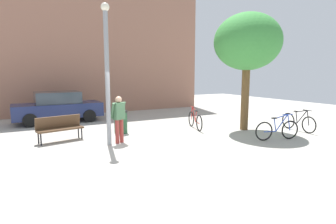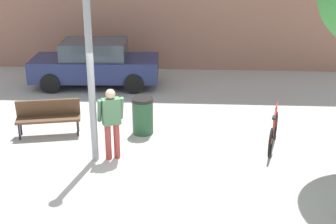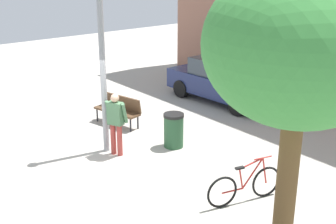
{
  "view_description": "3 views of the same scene",
  "coord_description": "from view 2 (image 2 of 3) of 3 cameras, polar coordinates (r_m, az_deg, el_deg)",
  "views": [
    {
      "loc": [
        -3.53,
        -8.07,
        2.44
      ],
      "look_at": [
        1.21,
        0.94,
        0.98
      ],
      "focal_mm": 28.31,
      "sensor_mm": 36.0,
      "label": 1
    },
    {
      "loc": [
        1.05,
        -8.76,
        4.84
      ],
      "look_at": [
        0.48,
        1.29,
        1.02
      ],
      "focal_mm": 50.23,
      "sensor_mm": 36.0,
      "label": 2
    },
    {
      "loc": [
        8.59,
        -4.89,
        5.01
      ],
      "look_at": [
        0.78,
        1.39,
        1.5
      ],
      "focal_mm": 48.39,
      "sensor_mm": 36.0,
      "label": 3
    }
  ],
  "objects": [
    {
      "name": "ground_plane",
      "position": [
        10.06,
        -3.17,
        -7.99
      ],
      "size": [
        36.0,
        36.0,
        0.0
      ],
      "primitive_type": "plane",
      "color": "#A8A399"
    },
    {
      "name": "lamppost",
      "position": [
        10.08,
        -9.57,
        7.92
      ],
      "size": [
        0.28,
        0.28,
        4.74
      ],
      "color": "gray",
      "rests_on": "ground_plane"
    },
    {
      "name": "person_by_lamppost",
      "position": [
        10.57,
        -6.88,
        -0.86
      ],
      "size": [
        0.63,
        0.45,
        1.67
      ],
      "color": "#9E3833",
      "rests_on": "ground_plane"
    },
    {
      "name": "park_bench",
      "position": [
        12.31,
        -14.32,
        -0.3
      ],
      "size": [
        1.66,
        0.81,
        0.92
      ],
      "color": "#513823",
      "rests_on": "ground_plane"
    },
    {
      "name": "bicycle_red",
      "position": [
        11.54,
        12.65,
        -2.45
      ],
      "size": [
        0.5,
        1.77,
        0.97
      ],
      "color": "black",
      "rests_on": "ground_plane"
    },
    {
      "name": "parked_car_navy",
      "position": [
        16.02,
        -8.82,
        5.84
      ],
      "size": [
        4.27,
        1.97,
        1.55
      ],
      "color": "navy",
      "rests_on": "ground_plane"
    },
    {
      "name": "trash_bin",
      "position": [
        12.06,
        -3.08,
        -0.45
      ],
      "size": [
        0.56,
        0.56,
        0.95
      ],
      "color": "#234C2D",
      "rests_on": "ground_plane"
    }
  ]
}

